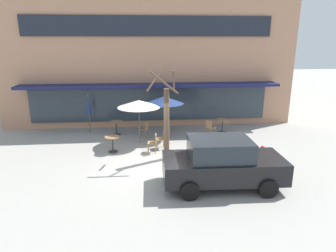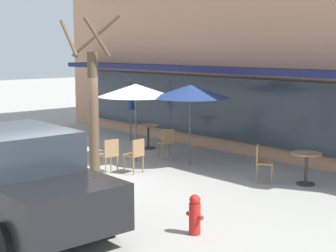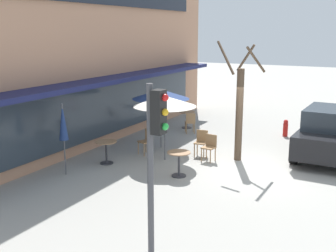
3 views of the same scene
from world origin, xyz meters
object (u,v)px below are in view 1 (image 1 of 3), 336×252
object	(u,v)px
cafe_table_by_tree	(116,126)
cafe_chair_2	(210,127)
cafe_chair_0	(154,142)
cafe_chair_3	(145,128)
patio_umbrella_green_folded	(139,104)
patio_umbrella_corner_open	(164,100)
cafe_chair_1	(162,138)
fire_hydrant	(262,154)
patio_umbrella_cream_folded	(88,104)
parked_sedan	(222,163)
cafe_table_near_wall	(222,123)
street_tree	(166,120)
cafe_table_streetside	(113,142)

from	to	relation	value
cafe_table_by_tree	cafe_chair_2	bearing A→B (deg)	-7.64
cafe_chair_0	cafe_chair_3	bearing A→B (deg)	98.61
patio_umbrella_green_folded	cafe_chair_0	world-z (taller)	patio_umbrella_green_folded
patio_umbrella_corner_open	cafe_chair_2	xyz separation A→B (m)	(2.49, -0.04, -1.50)
cafe_chair_1	cafe_chair_3	xyz separation A→B (m)	(-0.78, 1.76, 0.00)
fire_hydrant	cafe_chair_2	bearing A→B (deg)	111.14
patio_umbrella_cream_folded	patio_umbrella_green_folded	bearing A→B (deg)	-35.40
patio_umbrella_cream_folded	cafe_chair_3	xyz separation A→B (m)	(3.04, -1.06, -1.10)
cafe_chair_0	parked_sedan	world-z (taller)	parked_sedan
patio_umbrella_cream_folded	cafe_chair_1	distance (m)	4.87
patio_umbrella_cream_folded	cafe_chair_3	distance (m)	3.40
cafe_chair_1	parked_sedan	world-z (taller)	parked_sedan
patio_umbrella_green_folded	cafe_chair_2	distance (m)	4.14
cafe_table_near_wall	patio_umbrella_corner_open	world-z (taller)	patio_umbrella_corner_open
street_tree	fire_hydrant	distance (m)	4.34
cafe_chair_1	cafe_chair_2	bearing A→B (deg)	32.13
cafe_table_streetside	cafe_chair_1	world-z (taller)	cafe_chair_1
cafe_table_by_tree	street_tree	world-z (taller)	street_tree
cafe_chair_0	cafe_chair_3	size ratio (longest dim) A/B	1.00
cafe_table_near_wall	cafe_table_by_tree	distance (m)	5.89
cafe_table_near_wall	street_tree	distance (m)	5.15
patio_umbrella_corner_open	fire_hydrant	distance (m)	5.65
cafe_chair_0	parked_sedan	distance (m)	4.19
cafe_chair_1	fire_hydrant	distance (m)	4.58
cafe_table_near_wall	fire_hydrant	size ratio (longest dim) A/B	1.08
cafe_table_near_wall	fire_hydrant	world-z (taller)	cafe_table_near_wall
fire_hydrant	cafe_table_by_tree	bearing A→B (deg)	145.99
cafe_table_near_wall	patio_umbrella_green_folded	size ratio (longest dim) A/B	0.35
patio_umbrella_cream_folded	patio_umbrella_corner_open	world-z (taller)	same
parked_sedan	street_tree	size ratio (longest dim) A/B	1.07
patio_umbrella_cream_folded	street_tree	bearing A→B (deg)	-46.75
fire_hydrant	cafe_chair_3	bearing A→B (deg)	142.55
patio_umbrella_corner_open	parked_sedan	world-z (taller)	patio_umbrella_corner_open
cafe_table_by_tree	cafe_chair_2	size ratio (longest dim) A/B	0.85
patio_umbrella_green_folded	fire_hydrant	xyz separation A→B (m)	(5.20, -2.86, -1.67)
cafe_chair_3	patio_umbrella_cream_folded	bearing A→B (deg)	160.84
patio_umbrella_corner_open	cafe_chair_2	size ratio (longest dim) A/B	2.47
cafe_table_streetside	street_tree	distance (m)	2.90
patio_umbrella_cream_folded	fire_hydrant	bearing A→B (deg)	-31.20
cafe_table_streetside	fire_hydrant	world-z (taller)	cafe_table_streetside
patio_umbrella_cream_folded	fire_hydrant	distance (m)	9.38
cafe_chair_0	cafe_table_streetside	bearing A→B (deg)	173.64
cafe_table_near_wall	parked_sedan	size ratio (longest dim) A/B	0.18
cafe_table_by_tree	patio_umbrella_green_folded	size ratio (longest dim) A/B	0.35
patio_umbrella_green_folded	cafe_chair_1	distance (m)	2.04
cafe_table_streetside	parked_sedan	distance (m)	5.57
cafe_table_near_wall	cafe_table_streetside	distance (m)	6.40
patio_umbrella_cream_folded	parked_sedan	bearing A→B (deg)	-50.58
patio_umbrella_cream_folded	patio_umbrella_corner_open	bearing A→B (deg)	-15.13
cafe_table_near_wall	cafe_chair_0	distance (m)	4.85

